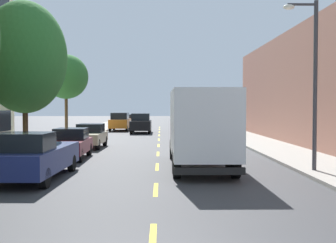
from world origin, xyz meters
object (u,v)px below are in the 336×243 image
(parked_wagon_silver, at_px, (128,119))
(parked_hatchback_burgundy, at_px, (70,143))
(parked_suv_orange, at_px, (120,121))
(delivery_box_truck, at_px, (200,124))
(parked_pickup_teal, at_px, (190,119))
(street_lamp, at_px, (311,72))
(parked_pickup_charcoal, at_px, (206,126))
(parked_pickup_red, at_px, (201,123))
(parked_hatchback_champagne, at_px, (90,136))
(moving_black_sedan, at_px, (141,123))
(parked_hatchback_white, at_px, (195,122))
(street_tree_second, at_px, (25,57))
(street_tree_third, at_px, (66,77))
(parked_pickup_navy, at_px, (33,156))

(parked_wagon_silver, height_order, parked_hatchback_burgundy, same)
(parked_suv_orange, bearing_deg, parked_wagon_silver, 90.53)
(delivery_box_truck, distance_m, parked_pickup_teal, 42.99)
(street_lamp, xyz_separation_m, parked_pickup_charcoal, (-1.74, 21.67, -3.10))
(street_lamp, relative_size, delivery_box_truck, 0.83)
(street_lamp, distance_m, parked_suv_orange, 31.32)
(delivery_box_truck, distance_m, parked_wagon_silver, 41.65)
(parked_pickup_charcoal, bearing_deg, parked_pickup_red, 88.16)
(parked_hatchback_champagne, relative_size, moving_black_sedan, 0.84)
(parked_pickup_charcoal, bearing_deg, parked_hatchback_white, 89.71)
(parked_wagon_silver, height_order, parked_pickup_teal, parked_pickup_teal)
(parked_hatchback_white, relative_size, parked_pickup_red, 0.75)
(street_tree_second, distance_m, parked_hatchback_champagne, 7.69)
(street_tree_third, relative_size, delivery_box_truck, 0.77)
(street_tree_second, bearing_deg, street_tree_third, 90.00)
(parked_suv_orange, relative_size, parked_pickup_charcoal, 0.91)
(street_tree_third, bearing_deg, parked_pickup_teal, 70.96)
(parked_hatchback_champagne, bearing_deg, parked_wagon_silver, 90.06)
(moving_black_sedan, bearing_deg, street_tree_second, -102.36)
(parked_hatchback_champagne, height_order, moving_black_sedan, moving_black_sedan)
(parked_hatchback_champagne, bearing_deg, moving_black_sedan, 80.39)
(street_tree_third, height_order, delivery_box_truck, street_tree_third)
(street_tree_second, xyz_separation_m, parked_hatchback_burgundy, (2.02, 0.55, -4.21))
(street_tree_third, distance_m, parked_hatchback_burgundy, 9.43)
(street_lamp, relative_size, moving_black_sedan, 1.36)
(parked_hatchback_white, height_order, moving_black_sedan, moving_black_sedan)
(delivery_box_truck, bearing_deg, parked_pickup_charcoal, 83.20)
(delivery_box_truck, height_order, parked_pickup_teal, delivery_box_truck)
(parked_hatchback_champagne, bearing_deg, street_lamp, -45.53)
(parked_suv_orange, bearing_deg, street_lamp, -70.95)
(parked_pickup_charcoal, relative_size, parked_pickup_navy, 0.99)
(parked_pickup_charcoal, bearing_deg, parked_suv_orange, 137.23)
(parked_pickup_charcoal, height_order, parked_hatchback_champagne, parked_pickup_charcoal)
(parked_pickup_charcoal, bearing_deg, moving_black_sedan, 148.46)
(street_tree_second, bearing_deg, parked_hatchback_burgundy, 15.36)
(street_tree_third, relative_size, parked_pickup_charcoal, 1.14)
(parked_wagon_silver, bearing_deg, parked_hatchback_champagne, -89.94)
(parked_pickup_charcoal, height_order, parked_hatchback_burgundy, parked_pickup_charcoal)
(parked_pickup_navy, xyz_separation_m, moving_black_sedan, (2.56, 26.55, 0.16))
(parked_wagon_silver, bearing_deg, parked_pickup_red, -56.89)
(parked_wagon_silver, bearing_deg, delivery_box_truck, -81.49)
(parked_hatchback_champagne, height_order, parked_pickup_teal, parked_pickup_teal)
(street_tree_third, relative_size, parked_hatchback_burgundy, 1.50)
(moving_black_sedan, bearing_deg, parked_hatchback_white, 58.22)
(parked_suv_orange, height_order, parked_pickup_charcoal, parked_suv_orange)
(street_tree_second, height_order, street_lamp, street_tree_second)
(parked_pickup_red, distance_m, parked_wagon_silver, 16.11)
(street_tree_third, bearing_deg, delivery_box_truck, -55.11)
(parked_hatchback_champagne, xyz_separation_m, parked_pickup_teal, (8.67, 33.95, 0.07))
(moving_black_sedan, bearing_deg, parked_wagon_silver, 98.39)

